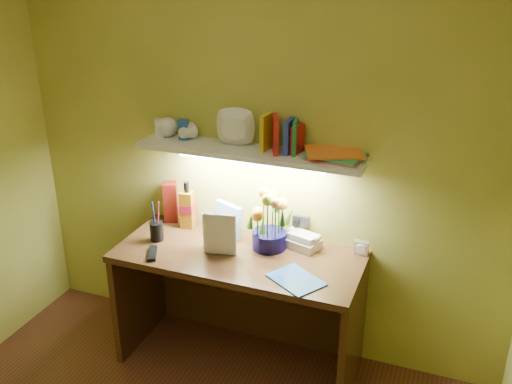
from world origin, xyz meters
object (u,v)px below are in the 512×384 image
desk (239,309)px  telephone (304,239)px  desk_clock (361,248)px  whisky_bottle (187,205)px  flower_bouquet (269,220)px

desk → telephone: (0.32, 0.20, 0.43)m
desk_clock → whisky_bottle: size_ratio=0.27×
flower_bouquet → telephone: (0.19, 0.07, -0.12)m
desk → flower_bouquet: flower_bouquet is taller
flower_bouquet → desk: bearing=-136.0°
desk_clock → telephone: bearing=-170.7°
desk → whisky_bottle: bearing=153.4°
desk_clock → flower_bouquet: bearing=-166.1°
flower_bouquet → whisky_bottle: flower_bouquet is taller
telephone → desk_clock: (0.32, 0.04, -0.01)m
desk → whisky_bottle: whisky_bottle is taller
flower_bouquet → whisky_bottle: 0.57m
desk → telephone: telephone is taller
flower_bouquet → desk_clock: 0.54m
flower_bouquet → telephone: flower_bouquet is taller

